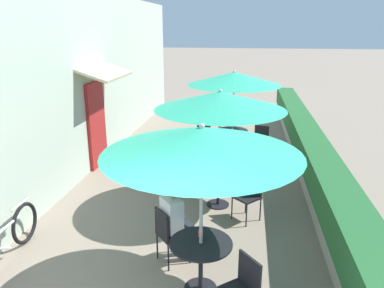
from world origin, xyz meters
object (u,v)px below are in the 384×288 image
patio_umbrella_far (234,79)px  cafe_chair_near_right (242,287)px  seated_patron_near_left (175,219)px  cafe_chair_far_left (260,140)px  seated_patron_mid_right (195,162)px  coffee_cup_near (201,233)px  cafe_chair_mid_right (191,170)px  cafe_chair_mid_left (250,193)px  patio_table_far (232,137)px  patio_table_near (201,255)px  bicycle_leaning (3,241)px  coffee_cup_mid (216,170)px  patio_table_mid (218,180)px  cafe_chair_far_right (205,135)px  patio_umbrella_near (202,141)px  patio_umbrella_mid (220,101)px  cafe_chair_near_left (169,232)px

patio_umbrella_far → cafe_chair_near_right: bearing=-86.4°
seated_patron_near_left → cafe_chair_far_left: size_ratio=1.44×
seated_patron_mid_right → cafe_chair_near_right: bearing=-30.9°
coffee_cup_near → cafe_chair_mid_right: 2.89m
cafe_chair_mid_left → seated_patron_mid_right: seated_patron_mid_right is taller
cafe_chair_mid_right → cafe_chair_far_left: same height
cafe_chair_near_right → patio_table_far: (-0.38, 6.06, 0.02)m
patio_table_near → bicycle_leaning: bicycle_leaning is taller
coffee_cup_near → patio_table_far: bearing=88.0°
patio_table_near → coffee_cup_mid: size_ratio=9.14×
patio_table_near → coffee_cup_near: size_ratio=9.14×
coffee_cup_mid → cafe_chair_far_left: 3.11m
seated_patron_near_left → coffee_cup_mid: bearing=126.9°
cafe_chair_mid_right → patio_table_far: size_ratio=1.06×
patio_table_mid → patio_table_near: bearing=-90.7°
coffee_cup_mid → coffee_cup_near: bearing=-90.3°
cafe_chair_far_left → cafe_chair_far_right: same height
patio_table_near → patio_umbrella_far: 5.75m
seated_patron_near_left → patio_umbrella_far: patio_umbrella_far is taller
cafe_chair_mid_right → seated_patron_mid_right: seated_patron_mid_right is taller
cafe_chair_near_right → cafe_chair_mid_left: same height
cafe_chair_mid_right → patio_umbrella_near: bearing=-36.1°
cafe_chair_far_right → cafe_chair_mid_right: bearing=-75.8°
cafe_chair_near_right → cafe_chair_far_right: size_ratio=1.00×
coffee_cup_mid → patio_umbrella_mid: bearing=52.1°
patio_table_near → cafe_chair_far_left: size_ratio=0.95×
bicycle_leaning → coffee_cup_mid: bearing=37.1°
coffee_cup_mid → patio_table_far: size_ratio=0.11×
patio_umbrella_near → patio_table_near: bearing=0.0°
patio_umbrella_mid → cafe_chair_mid_right: patio_umbrella_mid is taller
cafe_chair_mid_right → patio_umbrella_far: size_ratio=0.36×
cafe_chair_near_left → cafe_chair_near_right: bearing=5.8°
patio_table_near → bicycle_leaning: bearing=176.6°
seated_patron_near_left → coffee_cup_near: bearing=3.7°
cafe_chair_near_left → seated_patron_near_left: 0.20m
cafe_chair_mid_left → cafe_chair_far_left: bearing=-51.7°
cafe_chair_far_right → bicycle_leaning: 5.95m
bicycle_leaning → cafe_chair_near_right: bearing=-12.3°
bicycle_leaning → patio_umbrella_far: bearing=59.0°
cafe_chair_mid_right → patio_umbrella_far: 3.09m
patio_table_mid → coffee_cup_mid: 0.23m
seated_patron_mid_right → patio_umbrella_far: patio_umbrella_far is taller
cafe_chair_near_left → patio_table_near: bearing=5.8°
seated_patron_mid_right → coffee_cup_mid: seated_patron_mid_right is taller
cafe_chair_near_right → cafe_chair_far_right: 6.27m
coffee_cup_mid → cafe_chair_far_left: cafe_chair_far_left is taller
patio_table_near → patio_umbrella_near: size_ratio=0.34×
patio_table_near → patio_umbrella_near: patio_umbrella_near is taller
cafe_chair_mid_left → coffee_cup_mid: 0.80m
patio_table_far → cafe_chair_near_right: bearing=-86.4°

